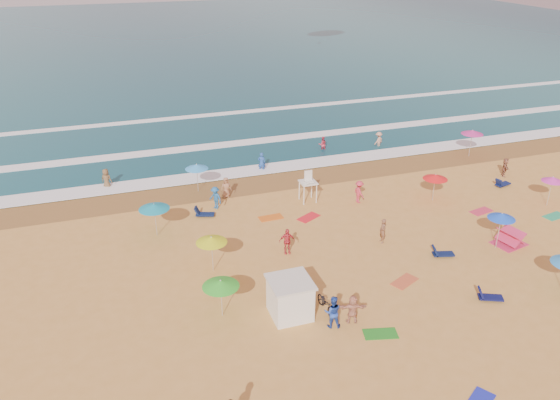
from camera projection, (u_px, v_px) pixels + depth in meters
name	position (u px, v px, depth m)	size (l,w,h in m)	color
ground	(330.00, 259.00, 33.81)	(220.00, 220.00, 0.00)	gold
ocean	(159.00, 40.00, 105.58)	(220.00, 140.00, 0.18)	#0C4756
wet_sand	(270.00, 182.00, 44.49)	(220.00, 220.00, 0.00)	olive
surf_foam	(242.00, 145.00, 51.98)	(200.00, 18.70, 0.05)	white
cabana	(290.00, 299.00, 28.39)	(2.00, 2.00, 2.00)	white
cabana_roof	(290.00, 282.00, 27.93)	(2.20, 2.20, 0.12)	silver
bicycle	(326.00, 303.00, 28.89)	(0.65, 1.86, 0.98)	black
lifeguard_stand	(308.00, 188.00, 40.76)	(1.20, 1.20, 2.10)	white
beach_umbrellas	(361.00, 218.00, 34.18)	(65.56, 29.34, 0.76)	teal
loungers	(419.00, 281.00, 31.30)	(32.99, 22.10, 0.34)	#0F1C4E
towels	(361.00, 280.00, 31.67)	(41.05, 20.41, 0.03)	red
beachgoers	(307.00, 217.00, 37.11)	(46.26, 29.78, 2.10)	tan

